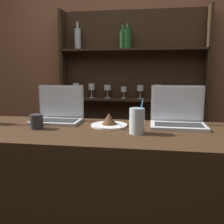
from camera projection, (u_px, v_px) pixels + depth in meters
bar_counter at (92, 213)px, 1.52m from camera, size 2.17×0.65×1.04m
back_wall at (119, 73)px, 2.63m from camera, size 7.00×0.06×2.70m
back_shelf at (131, 104)px, 2.58m from camera, size 1.46×0.18×1.97m
laptop_near at (58, 113)px, 1.65m from camera, size 0.31×0.20×0.24m
laptop_far at (178, 117)px, 1.52m from camera, size 0.33×0.21×0.24m
cake_plate at (109, 122)px, 1.52m from camera, size 0.22×0.22×0.08m
water_glass at (137, 121)px, 1.34m from camera, size 0.08×0.08×0.19m
coffee_cup at (37, 122)px, 1.45m from camera, size 0.08×0.08×0.08m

